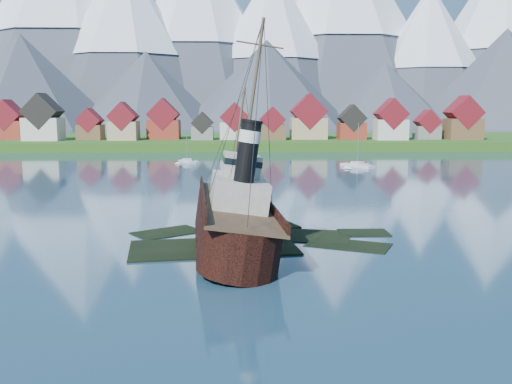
{
  "coord_description": "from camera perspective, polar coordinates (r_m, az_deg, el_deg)",
  "views": [
    {
      "loc": [
        -0.04,
        -62.58,
        15.33
      ],
      "look_at": [
        1.87,
        6.0,
        5.0
      ],
      "focal_mm": 40.0,
      "sensor_mm": 36.0,
      "label": 1
    }
  ],
  "objects": [
    {
      "name": "seawall",
      "position": [
        195.18,
        -1.59,
        4.06
      ],
      "size": [
        600.0,
        2.5,
        2.0
      ],
      "primitive_type": "cube",
      "color": "#3F3D38",
      "rests_on": "ground"
    },
    {
      "name": "ground",
      "position": [
        64.43,
        -1.52,
        -5.21
      ],
      "size": [
        1400.0,
        1400.0,
        0.0
      ],
      "primitive_type": "plane",
      "color": "#1C3A4F",
      "rests_on": "ground"
    },
    {
      "name": "mountains",
      "position": [
        548.85,
        -1.73,
        16.31
      ],
      "size": [
        965.0,
        340.0,
        205.0
      ],
      "color": "#2D333D",
      "rests_on": "ground"
    },
    {
      "name": "shore_bank",
      "position": [
        233.08,
        -1.59,
        4.79
      ],
      "size": [
        600.0,
        80.0,
        3.2
      ],
      "primitive_type": "cube",
      "color": "#1B4E16",
      "rests_on": "ground"
    },
    {
      "name": "shoal",
      "position": [
        66.63,
        0.01,
        -5.05
      ],
      "size": [
        31.71,
        21.24,
        1.14
      ],
      "color": "black",
      "rests_on": "ground"
    },
    {
      "name": "town",
      "position": [
        217.39,
        -10.43,
        6.75
      ],
      "size": [
        250.96,
        16.69,
        17.3
      ],
      "color": "maroon",
      "rests_on": "ground"
    },
    {
      "name": "sailboat_e",
      "position": [
        147.29,
        10.12,
        2.56
      ],
      "size": [
        7.69,
        9.84,
        11.74
      ],
      "rotation": [
        0.0,
        0.0,
        0.58
      ],
      "color": "silver",
      "rests_on": "ground"
    },
    {
      "name": "tugboat_wreck",
      "position": [
        63.95,
        -2.65,
        -2.36
      ],
      "size": [
        7.53,
        32.45,
        25.71
      ],
      "rotation": [
        0.0,
        0.14,
        0.08
      ],
      "color": "black",
      "rests_on": "ground"
    },
    {
      "name": "sailboat_c",
      "position": [
        156.96,
        -6.91,
        2.98
      ],
      "size": [
        5.36,
        7.97,
        10.23
      ],
      "rotation": [
        0.0,
        0.0,
        0.47
      ],
      "color": "silver",
      "rests_on": "ground"
    }
  ]
}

